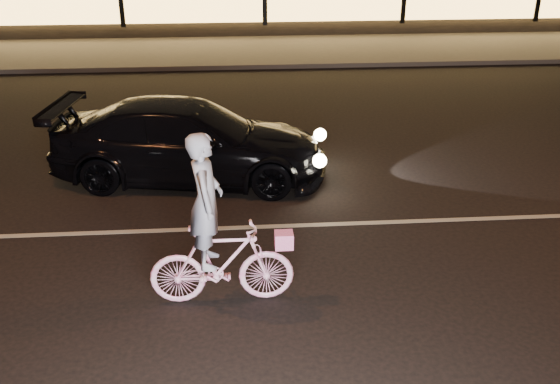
{
  "coord_description": "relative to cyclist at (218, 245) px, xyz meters",
  "views": [
    {
      "loc": [
        -1.11,
        -5.64,
        4.1
      ],
      "look_at": [
        -0.62,
        0.6,
        1.18
      ],
      "focal_mm": 40.0,
      "sensor_mm": 36.0,
      "label": 1
    }
  ],
  "objects": [
    {
      "name": "ground",
      "position": [
        1.33,
        -0.28,
        -0.72
      ],
      "size": [
        90.0,
        90.0,
        0.0
      ],
      "primitive_type": "plane",
      "color": "black",
      "rests_on": "ground"
    },
    {
      "name": "lane_stripe_far",
      "position": [
        1.33,
        1.72,
        -0.71
      ],
      "size": [
        60.0,
        0.1,
        0.01
      ],
      "primitive_type": "cube",
      "color": "gray",
      "rests_on": "ground"
    },
    {
      "name": "sidewalk",
      "position": [
        1.33,
        12.72,
        -0.66
      ],
      "size": [
        30.0,
        4.0,
        0.12
      ],
      "primitive_type": "cube",
      "color": "#383533",
      "rests_on": "ground"
    },
    {
      "name": "cyclist",
      "position": [
        0.0,
        0.0,
        0.0
      ],
      "size": [
        1.6,
        0.55,
        2.02
      ],
      "rotation": [
        0.0,
        0.0,
        1.57
      ],
      "color": "#EE4999",
      "rests_on": "ground"
    },
    {
      "name": "sedan",
      "position": [
        -0.49,
        3.54,
        -0.08
      ],
      "size": [
        4.57,
        2.37,
        1.27
      ],
      "rotation": [
        0.0,
        0.0,
        1.43
      ],
      "color": "black",
      "rests_on": "ground"
    }
  ]
}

